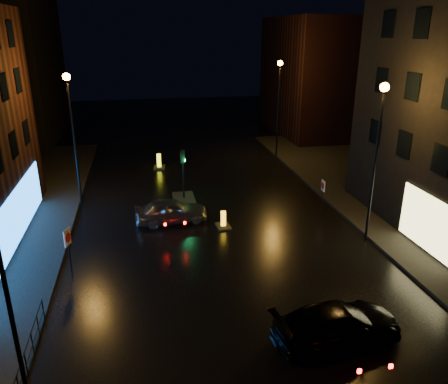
% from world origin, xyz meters
% --- Properties ---
extents(ground, '(120.00, 120.00, 0.00)m').
position_xyz_m(ground, '(0.00, 0.00, 0.00)').
color(ground, black).
rests_on(ground, ground).
extents(pavement_right, '(12.00, 44.00, 0.15)m').
position_xyz_m(pavement_right, '(14.00, 8.00, 0.07)').
color(pavement_right, black).
rests_on(pavement_right, ground).
extents(building_far_left, '(8.00, 16.00, 14.00)m').
position_xyz_m(building_far_left, '(-16.00, 35.00, 7.00)').
color(building_far_left, black).
rests_on(building_far_left, ground).
extents(building_far_right, '(8.00, 14.00, 12.00)m').
position_xyz_m(building_far_right, '(15.00, 32.00, 6.00)').
color(building_far_right, black).
rests_on(building_far_right, ground).
extents(street_lamp_lfar, '(0.44, 0.44, 8.37)m').
position_xyz_m(street_lamp_lfar, '(-7.80, 14.00, 5.56)').
color(street_lamp_lfar, black).
rests_on(street_lamp_lfar, ground).
extents(street_lamp_rnear, '(0.44, 0.44, 8.37)m').
position_xyz_m(street_lamp_rnear, '(7.80, 6.00, 5.56)').
color(street_lamp_rnear, black).
rests_on(street_lamp_rnear, ground).
extents(street_lamp_rfar, '(0.44, 0.44, 8.37)m').
position_xyz_m(street_lamp_rfar, '(7.80, 22.00, 5.56)').
color(street_lamp_rfar, black).
rests_on(street_lamp_rfar, ground).
extents(traffic_signal, '(1.40, 2.40, 3.45)m').
position_xyz_m(traffic_signal, '(-1.20, 14.00, 0.50)').
color(traffic_signal, black).
rests_on(traffic_signal, ground).
extents(guard_railing, '(0.05, 6.04, 1.00)m').
position_xyz_m(guard_railing, '(-8.00, -1.00, 0.74)').
color(guard_railing, black).
rests_on(guard_railing, ground).
extents(silver_hatchback, '(4.32, 1.97, 1.44)m').
position_xyz_m(silver_hatchback, '(-2.32, 10.45, 0.72)').
color(silver_hatchback, '#9B9EA3').
rests_on(silver_hatchback, ground).
extents(dark_sedan, '(5.12, 2.61, 1.42)m').
position_xyz_m(dark_sedan, '(2.74, -1.27, 0.71)').
color(dark_sedan, black).
rests_on(dark_sedan, ground).
extents(bollard_near, '(0.84, 1.19, 0.99)m').
position_xyz_m(bollard_near, '(0.55, 9.15, 0.22)').
color(bollard_near, black).
rests_on(bollard_near, ground).
extents(bollard_far, '(1.05, 1.46, 1.19)m').
position_xyz_m(bollard_far, '(-2.43, 21.43, 0.26)').
color(bollard_far, black).
rests_on(bollard_far, ground).
extents(road_sign_left, '(0.23, 0.56, 2.36)m').
position_xyz_m(road_sign_left, '(-7.36, 5.30, 1.77)').
color(road_sign_left, black).
rests_on(road_sign_left, ground).
extents(road_sign_right, '(0.08, 0.50, 2.06)m').
position_xyz_m(road_sign_right, '(7.02, 10.20, 1.55)').
color(road_sign_right, black).
rests_on(road_sign_right, ground).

